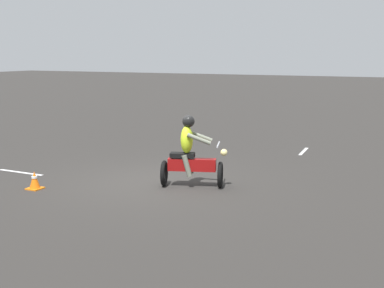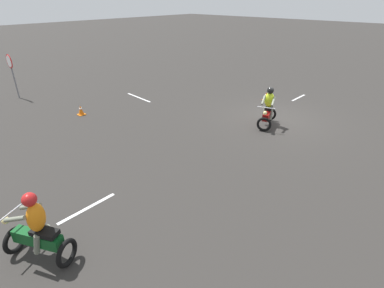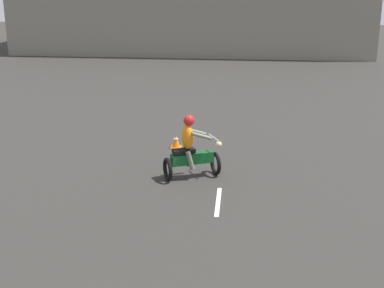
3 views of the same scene
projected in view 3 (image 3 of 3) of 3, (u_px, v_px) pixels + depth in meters
The scene contains 3 objects.
motorcycle_rider_background at pixel (191, 151), 13.50m from camera, with size 1.52×1.16×1.66m.
traffic_cone_near_right at pixel (176, 142), 16.09m from camera, with size 0.32×0.32×0.40m.
lane_stripe_n at pixel (218, 202), 12.23m from camera, with size 0.10×1.65×0.01m, color silver.
Camera 3 is at (1.29, -2.23, 4.88)m, focal length 50.00 mm.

